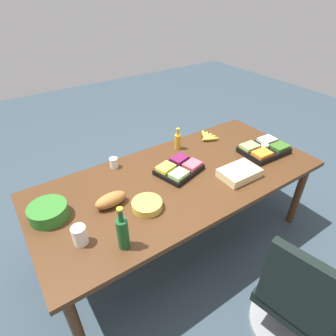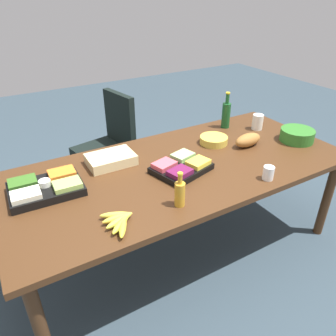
% 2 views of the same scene
% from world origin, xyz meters
% --- Properties ---
extents(ground_plane, '(10.00, 10.00, 0.00)m').
position_xyz_m(ground_plane, '(0.00, 0.00, 0.00)').
color(ground_plane, '#31414B').
extents(conference_table, '(2.40, 1.09, 0.75)m').
position_xyz_m(conference_table, '(0.00, 0.00, 0.68)').
color(conference_table, '#472A15').
rests_on(conference_table, ground).
extents(office_chair, '(0.57, 0.57, 0.95)m').
position_xyz_m(office_chair, '(0.12, -1.13, 0.36)').
color(office_chair, gray).
rests_on(office_chair, ground).
extents(fruit_platter, '(0.42, 0.36, 0.07)m').
position_xyz_m(fruit_platter, '(0.04, 0.07, 0.78)').
color(fruit_platter, black).
rests_on(fruit_platter, conference_table).
extents(bread_loaf, '(0.25, 0.12, 0.10)m').
position_xyz_m(bread_loaf, '(-0.61, 0.00, 0.80)').
color(bread_loaf, '#A06830').
rests_on(bread_loaf, conference_table).
extents(banana_bunch, '(0.17, 0.24, 0.04)m').
position_xyz_m(banana_bunch, '(0.62, 0.37, 0.77)').
color(banana_bunch, gold).
rests_on(banana_bunch, conference_table).
extents(veggie_tray, '(0.43, 0.32, 0.09)m').
position_xyz_m(veggie_tray, '(0.88, -0.13, 0.78)').
color(veggie_tray, black).
rests_on(veggie_tray, conference_table).
extents(chip_bowl, '(0.27, 0.27, 0.06)m').
position_xyz_m(chip_bowl, '(-0.41, -0.17, 0.77)').
color(chip_bowl, gold).
rests_on(chip_bowl, conference_table).
extents(sheet_cake, '(0.32, 0.23, 0.07)m').
position_xyz_m(sheet_cake, '(0.41, -0.27, 0.78)').
color(sheet_cake, beige).
rests_on(sheet_cake, conference_table).
extents(mayo_jar, '(0.11, 0.11, 0.13)m').
position_xyz_m(mayo_jar, '(-0.91, -0.21, 0.81)').
color(mayo_jar, white).
rests_on(mayo_jar, conference_table).
extents(wine_bottle, '(0.09, 0.09, 0.31)m').
position_xyz_m(wine_bottle, '(-0.70, -0.38, 0.87)').
color(wine_bottle, '#184E23').
rests_on(wine_bottle, conference_table).
extents(paper_cup, '(0.09, 0.09, 0.09)m').
position_xyz_m(paper_cup, '(-0.39, 0.44, 0.79)').
color(paper_cup, white).
rests_on(paper_cup, conference_table).
extents(salad_bowl, '(0.31, 0.31, 0.10)m').
position_xyz_m(salad_bowl, '(-1.01, 0.13, 0.79)').
color(salad_bowl, '#2E6F26').
rests_on(salad_bowl, conference_table).
extents(dressing_bottle, '(0.07, 0.07, 0.21)m').
position_xyz_m(dressing_bottle, '(0.25, 0.39, 0.83)').
color(dressing_bottle, gold).
rests_on(dressing_bottle, conference_table).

